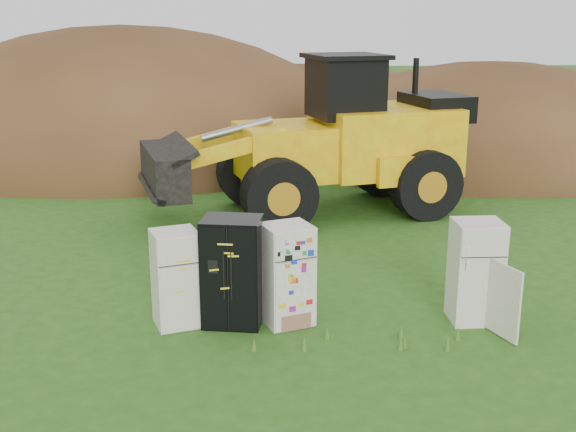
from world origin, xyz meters
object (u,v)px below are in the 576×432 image
at_px(wheel_loader, 307,137).
at_px(fridge_sticker, 287,274).
at_px(fridge_open_door, 476,271).
at_px(fridge_leftmost, 176,278).
at_px(fridge_black_side, 233,272).

bearing_deg(wheel_loader, fridge_sticker, -111.85).
xyz_separation_m(fridge_open_door, wheel_loader, (-2.28, 6.65, 1.12)).
bearing_deg(fridge_leftmost, fridge_black_side, -18.75).
bearing_deg(fridge_sticker, fridge_leftmost, 158.87).
relative_size(fridge_black_side, fridge_sticker, 1.07).
height_order(fridge_leftmost, fridge_black_side, fridge_black_side).
bearing_deg(fridge_sticker, fridge_open_door, -21.75).
distance_m(fridge_black_side, fridge_open_door, 3.93).
relative_size(fridge_leftmost, fridge_black_side, 0.89).
distance_m(fridge_leftmost, fridge_black_side, 0.91).
bearing_deg(wheel_loader, fridge_leftmost, -126.31).
bearing_deg(fridge_leftmost, fridge_open_door, -19.60).
distance_m(fridge_leftmost, wheel_loader, 7.17).
bearing_deg(fridge_black_side, fridge_leftmost, -170.72).
relative_size(fridge_open_door, wheel_loader, 0.21).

